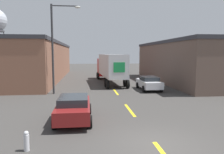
% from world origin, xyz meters
% --- Properties ---
extents(ground_plane, '(160.00, 160.00, 0.00)m').
position_xyz_m(ground_plane, '(0.00, 0.00, 0.00)').
color(ground_plane, '#3D3A38').
extents(road_centerline, '(0.20, 18.25, 0.01)m').
position_xyz_m(road_centerline, '(0.00, 5.92, 0.00)').
color(road_centerline, yellow).
rests_on(road_centerline, ground_plane).
extents(warehouse_left, '(10.12, 29.78, 5.78)m').
position_xyz_m(warehouse_left, '(-11.88, 27.41, 2.90)').
color(warehouse_left, brown).
rests_on(warehouse_left, ground_plane).
extents(warehouse_right, '(13.02, 21.83, 5.71)m').
position_xyz_m(warehouse_right, '(13.34, 20.66, 2.86)').
color(warehouse_right, brown).
rests_on(warehouse_right, ground_plane).
extents(semi_truck, '(3.27, 12.75, 3.88)m').
position_xyz_m(semi_truck, '(0.21, 20.82, 2.30)').
color(semi_truck, '#B21919').
rests_on(semi_truck, ground_plane).
extents(parked_car_left_near, '(2.10, 4.48, 1.49)m').
position_xyz_m(parked_car_left_near, '(-3.78, 3.85, 0.80)').
color(parked_car_left_near, maroon).
rests_on(parked_car_left_near, ground_plane).
extents(parked_car_right_mid, '(2.10, 4.48, 1.49)m').
position_xyz_m(parked_car_right_mid, '(3.78, 14.19, 0.80)').
color(parked_car_right_mid, silver).
rests_on(parked_car_right_mid, ground_plane).
extents(street_lamp, '(2.87, 0.32, 8.71)m').
position_xyz_m(street_lamp, '(-5.95, 13.02, 5.05)').
color(street_lamp, '#2D2D30').
rests_on(street_lamp, ground_plane).
extents(fire_hydrant, '(0.22, 0.22, 0.84)m').
position_xyz_m(fire_hydrant, '(-5.47, -0.03, 0.42)').
color(fire_hydrant, silver).
rests_on(fire_hydrant, ground_plane).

